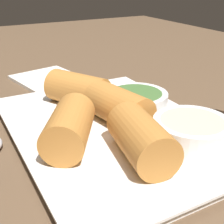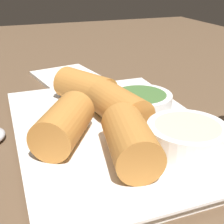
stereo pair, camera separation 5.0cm
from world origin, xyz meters
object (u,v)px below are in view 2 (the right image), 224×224
Objects in this scene: dipping_bowl_near at (140,104)px; dipping_bowl_far at (186,137)px; serving_plate at (112,131)px; napkin at (68,77)px.

dipping_bowl_far is (9.74, 0.83, 0.00)cm from dipping_bowl_near.
dipping_bowl_far reaches higher than serving_plate.
serving_plate is 3.83× the size of dipping_bowl_near.
dipping_bowl_far reaches higher than napkin.
serving_plate reaches higher than napkin.
serving_plate is 5.23cm from dipping_bowl_near.
serving_plate is at bearing 0.18° from napkin.
napkin is (-22.83, -4.47, -2.82)cm from dipping_bowl_near.
dipping_bowl_near is at bearing -175.14° from dipping_bowl_far.
dipping_bowl_near reaches higher than napkin.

